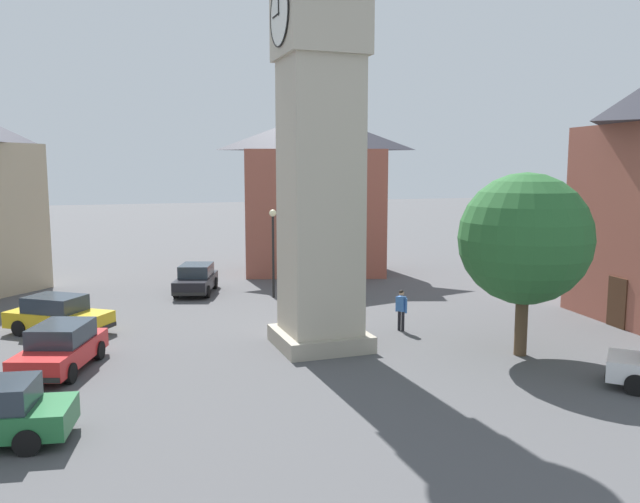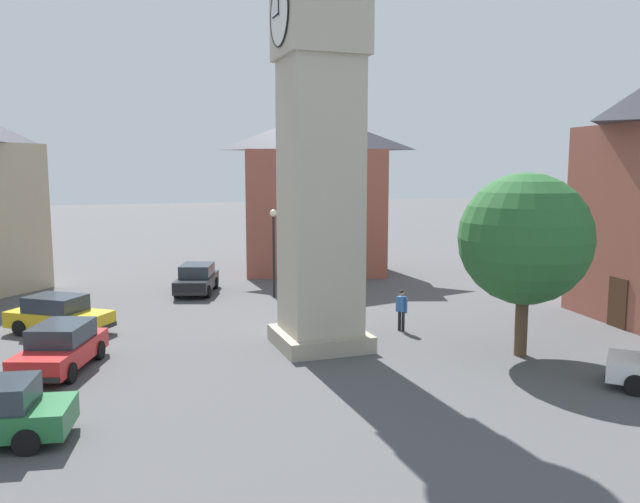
# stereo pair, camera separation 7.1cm
# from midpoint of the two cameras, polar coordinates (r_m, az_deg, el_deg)

# --- Properties ---
(ground_plane) EXTENTS (200.00, 200.00, 0.00)m
(ground_plane) POSITION_cam_midpoint_polar(r_m,az_deg,el_deg) (23.79, -0.09, -8.54)
(ground_plane) COLOR #4C4C4F
(clock_tower) EXTENTS (3.88, 3.88, 18.85)m
(clock_tower) POSITION_cam_midpoint_polar(r_m,az_deg,el_deg) (23.28, -0.09, 18.43)
(clock_tower) COLOR #A59C89
(clock_tower) RESTS_ON ground
(car_blue_kerb) EXTENTS (4.45, 2.95, 1.53)m
(car_blue_kerb) POSITION_cam_midpoint_polar(r_m,az_deg,el_deg) (34.11, -11.18, -2.44)
(car_blue_kerb) COLOR black
(car_blue_kerb) RESTS_ON ground
(car_red_corner) EXTENTS (4.46, 3.02, 1.53)m
(car_red_corner) POSITION_cam_midpoint_polar(r_m,az_deg,el_deg) (22.56, -22.41, -8.02)
(car_red_corner) COLOR red
(car_red_corner) RESTS_ON ground
(car_black_far) EXTENTS (3.83, 4.31, 1.53)m
(car_black_far) POSITION_cam_midpoint_polar(r_m,az_deg,el_deg) (27.47, -22.62, -5.30)
(car_black_far) COLOR gold
(car_black_far) RESTS_ON ground
(pedestrian) EXTENTS (0.51, 0.36, 1.69)m
(pedestrian) POSITION_cam_midpoint_polar(r_m,az_deg,el_deg) (25.95, 7.27, -4.94)
(pedestrian) COLOR black
(pedestrian) RESTS_ON ground
(tree) EXTENTS (4.59, 4.59, 6.45)m
(tree) POSITION_cam_midpoint_polar(r_m,az_deg,el_deg) (23.02, 17.91, 1.08)
(tree) COLOR brown
(tree) RESTS_ON ground
(building_terrace_right) EXTENTS (7.85, 10.06, 9.97)m
(building_terrace_right) POSITION_cam_midpoint_polar(r_m,az_deg,el_deg) (39.72, -0.41, 5.35)
(building_terrace_right) COLOR #995142
(building_terrace_right) RESTS_ON ground
(lamp_post) EXTENTS (0.36, 0.36, 4.52)m
(lamp_post) POSITION_cam_midpoint_polar(r_m,az_deg,el_deg) (32.08, -4.32, 1.22)
(lamp_post) COLOR black
(lamp_post) RESTS_ON ground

